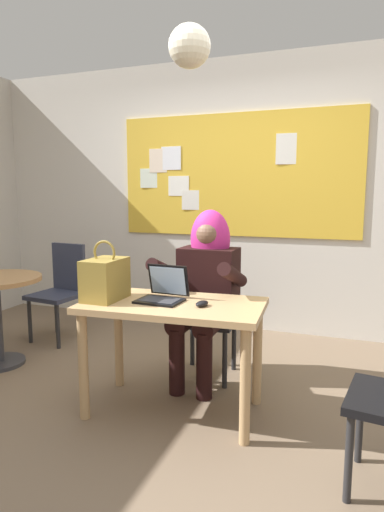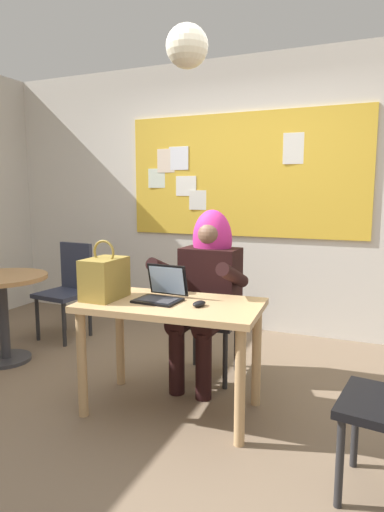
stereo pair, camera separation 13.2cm
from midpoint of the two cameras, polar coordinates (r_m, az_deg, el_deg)
name	(u,v)px [view 1 (the left image)]	position (r m, az deg, el deg)	size (l,w,h in m)	color
ground_plane	(164,404)	(3.04, -5.01, -18.80)	(24.00, 24.00, 0.00)	#75604C
wall_back_bulletin	(237,195)	(4.42, 5.02, 7.94)	(5.56, 2.06, 2.68)	silver
desk_main	(173,320)	(2.74, -3.88, -8.37)	(1.15, 0.69, 0.71)	tan
chair_at_desk	(210,308)	(3.35, 1.29, -6.77)	(0.45, 0.45, 0.91)	black
person_costumed	(206,281)	(3.17, 0.61, -3.31)	(0.60, 0.61, 1.26)	black
laptop	(163,293)	(2.75, -5.20, -4.80)	(0.29, 0.27, 0.22)	black
computer_mouse	(202,304)	(2.60, -0.14, -6.26)	(0.06, 0.10, 0.03)	black
handbag	(105,279)	(2.81, -12.63, -2.92)	(0.20, 0.30, 0.38)	olive
chair_spare_by_window	(62,286)	(4.33, -17.53, -3.78)	(0.46, 0.46, 0.90)	#2D3347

